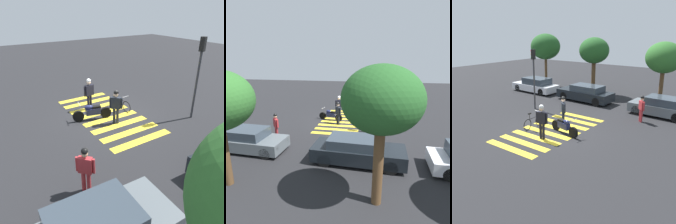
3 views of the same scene
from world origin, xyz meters
The scene contains 14 objects.
ground_plane centered at (0.00, 0.00, 0.00)m, with size 60.00×60.00×0.00m, color #232326.
police_motorcycle centered at (0.93, 0.03, 0.45)m, with size 2.12×0.79×1.02m.
leaning_bicycle centered at (-1.14, -0.30, 0.38)m, with size 0.46×1.77×1.00m.
officer_on_foot centered at (0.42, -1.27, 1.13)m, with size 0.70×0.29×1.91m.
officer_by_motorcycle centered at (0.08, 1.06, 1.08)m, with size 0.52×0.51×1.85m.
pedestrian_bystander centered at (3.58, 4.61, 0.98)m, with size 0.49×0.48×1.71m.
crosswalk_stripes centered at (0.00, 0.00, 0.00)m, with size 3.31×6.75×0.01m.
car_white_van centered at (-7.61, 6.93, 0.65)m, with size 4.55×2.01×1.36m.
car_black_suv centered at (-2.01, 6.82, 0.66)m, with size 4.70×1.91×1.35m.
car_grey_coupe centered at (4.18, 6.59, 0.63)m, with size 4.06×1.89×1.32m.
traffic_light_pole centered at (-3.86, 2.75, 2.90)m, with size 0.35×0.29×4.33m.
street_tree_near centered at (-8.66, 9.66, 4.01)m, with size 2.98×2.98×5.30m.
street_tree_mid centered at (-2.98, 9.66, 3.83)m, with size 2.67×2.67×5.03m.
street_tree_far centered at (3.14, 9.66, 3.59)m, with size 2.78×2.78×4.81m.
Camera 3 is at (9.26, -11.07, 5.58)m, focal length 42.35 mm.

